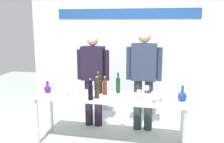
{
  "coord_description": "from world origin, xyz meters",
  "views": [
    {
      "loc": [
        0.81,
        -3.63,
        1.88
      ],
      "look_at": [
        0.0,
        0.15,
        1.13
      ],
      "focal_mm": 40.59,
      "sensor_mm": 36.0,
      "label": 1
    }
  ],
  "objects_px": {
    "decanter_blue_right": "(182,96)",
    "wine_bottle_1": "(97,89)",
    "wine_glass_left_0": "(77,87)",
    "wine_glass_right_3": "(139,92)",
    "wine_bottle_3": "(100,86)",
    "wine_glass_left_3": "(71,84)",
    "decanter_blue_left": "(48,89)",
    "wine_bottle_5": "(105,87)",
    "wine_glass_right_1": "(147,88)",
    "wine_glass_left_1": "(67,90)",
    "wine_glass_right_0": "(154,96)",
    "presenter_left": "(93,75)",
    "display_table": "(110,100)",
    "wine_bottle_0": "(90,91)",
    "wine_glass_right_4": "(161,93)",
    "wine_glass_right_2": "(154,94)",
    "wine_bottle_4": "(118,84)",
    "presenter_right": "(144,74)",
    "wine_glass_left_2": "(66,88)",
    "wine_glass_right_5": "(160,95)",
    "wine_bottle_2": "(98,83)"
  },
  "relations": [
    {
      "from": "presenter_right",
      "to": "wine_bottle_0",
      "type": "bearing_deg",
      "value": -128.16
    },
    {
      "from": "wine_bottle_4",
      "to": "wine_glass_left_0",
      "type": "xyz_separation_m",
      "value": [
        -0.63,
        -0.18,
        -0.03
      ]
    },
    {
      "from": "decanter_blue_left",
      "to": "wine_glass_left_3",
      "type": "bearing_deg",
      "value": 33.88
    },
    {
      "from": "presenter_right",
      "to": "wine_glass_right_1",
      "type": "height_order",
      "value": "presenter_right"
    },
    {
      "from": "wine_glass_left_1",
      "to": "wine_glass_left_2",
      "type": "distance_m",
      "value": 0.11
    },
    {
      "from": "decanter_blue_right",
      "to": "wine_glass_right_0",
      "type": "xyz_separation_m",
      "value": [
        -0.39,
        -0.23,
        0.04
      ]
    },
    {
      "from": "wine_glass_left_1",
      "to": "wine_glass_right_1",
      "type": "distance_m",
      "value": 1.23
    },
    {
      "from": "wine_glass_left_1",
      "to": "wine_glass_right_0",
      "type": "bearing_deg",
      "value": -3.2
    },
    {
      "from": "wine_glass_left_0",
      "to": "wine_glass_right_2",
      "type": "height_order",
      "value": "wine_glass_left_0"
    },
    {
      "from": "wine_bottle_0",
      "to": "wine_glass_right_2",
      "type": "distance_m",
      "value": 0.91
    },
    {
      "from": "wine_bottle_4",
      "to": "wine_glass_left_2",
      "type": "height_order",
      "value": "wine_bottle_4"
    },
    {
      "from": "wine_bottle_2",
      "to": "wine_bottle_4",
      "type": "xyz_separation_m",
      "value": [
        0.34,
        -0.05,
        0.0
      ]
    },
    {
      "from": "decanter_blue_left",
      "to": "wine_bottle_0",
      "type": "height_order",
      "value": "wine_bottle_0"
    },
    {
      "from": "wine_bottle_3",
      "to": "wine_bottle_4",
      "type": "xyz_separation_m",
      "value": [
        0.27,
        0.08,
        0.02
      ]
    },
    {
      "from": "presenter_right",
      "to": "wine_bottle_4",
      "type": "distance_m",
      "value": 0.58
    },
    {
      "from": "presenter_right",
      "to": "wine_glass_right_2",
      "type": "bearing_deg",
      "value": -74.66
    },
    {
      "from": "wine_bottle_4",
      "to": "wine_glass_left_0",
      "type": "bearing_deg",
      "value": -163.97
    },
    {
      "from": "wine_bottle_5",
      "to": "wine_glass_left_1",
      "type": "bearing_deg",
      "value": -156.5
    },
    {
      "from": "presenter_left",
      "to": "display_table",
      "type": "bearing_deg",
      "value": -54.72
    },
    {
      "from": "decanter_blue_right",
      "to": "wine_bottle_1",
      "type": "bearing_deg",
      "value": -174.19
    },
    {
      "from": "decanter_blue_left",
      "to": "wine_bottle_5",
      "type": "height_order",
      "value": "wine_bottle_5"
    },
    {
      "from": "wine_bottle_3",
      "to": "wine_glass_left_3",
      "type": "distance_m",
      "value": 0.53
    },
    {
      "from": "display_table",
      "to": "wine_glass_right_5",
      "type": "distance_m",
      "value": 0.79
    },
    {
      "from": "wine_bottle_5",
      "to": "wine_glass_right_4",
      "type": "distance_m",
      "value": 0.87
    },
    {
      "from": "wine_bottle_0",
      "to": "wine_glass_right_4",
      "type": "xyz_separation_m",
      "value": [
        1.01,
        0.2,
        -0.03
      ]
    },
    {
      "from": "display_table",
      "to": "wine_glass_right_1",
      "type": "bearing_deg",
      "value": 21.89
    },
    {
      "from": "wine_glass_left_0",
      "to": "wine_glass_right_5",
      "type": "distance_m",
      "value": 1.31
    },
    {
      "from": "decanter_blue_right",
      "to": "wine_glass_right_1",
      "type": "bearing_deg",
      "value": 155.72
    },
    {
      "from": "presenter_right",
      "to": "wine_glass_right_1",
      "type": "distance_m",
      "value": 0.45
    },
    {
      "from": "decanter_blue_left",
      "to": "wine_bottle_2",
      "type": "height_order",
      "value": "wine_bottle_2"
    },
    {
      "from": "wine_glass_left_0",
      "to": "wine_glass_right_0",
      "type": "relative_size",
      "value": 0.96
    },
    {
      "from": "wine_glass_right_0",
      "to": "wine_glass_left_3",
      "type": "bearing_deg",
      "value": 162.29
    },
    {
      "from": "decanter_blue_right",
      "to": "wine_glass_right_4",
      "type": "relative_size",
      "value": 1.62
    },
    {
      "from": "presenter_left",
      "to": "wine_glass_left_3",
      "type": "relative_size",
      "value": 10.95
    },
    {
      "from": "wine_glass_left_0",
      "to": "wine_bottle_0",
      "type": "bearing_deg",
      "value": -40.75
    },
    {
      "from": "wine_bottle_1",
      "to": "wine_glass_right_0",
      "type": "bearing_deg",
      "value": -7.23
    },
    {
      "from": "wine_glass_left_0",
      "to": "wine_glass_right_3",
      "type": "distance_m",
      "value": 0.99
    },
    {
      "from": "wine_bottle_0",
      "to": "wine_glass_right_5",
      "type": "bearing_deg",
      "value": 4.94
    },
    {
      "from": "wine_bottle_1",
      "to": "wine_bottle_5",
      "type": "xyz_separation_m",
      "value": [
        0.07,
        0.2,
        -0.01
      ]
    },
    {
      "from": "presenter_right",
      "to": "wine_glass_left_2",
      "type": "bearing_deg",
      "value": -147.59
    },
    {
      "from": "wine_bottle_4",
      "to": "wine_glass_right_4",
      "type": "distance_m",
      "value": 0.73
    },
    {
      "from": "wine_glass_right_3",
      "to": "wine_glass_right_4",
      "type": "distance_m",
      "value": 0.32
    },
    {
      "from": "wine_glass_right_1",
      "to": "decanter_blue_left",
      "type": "bearing_deg",
      "value": -171.45
    },
    {
      "from": "wine_bottle_5",
      "to": "wine_glass_right_3",
      "type": "relative_size",
      "value": 2.3
    },
    {
      "from": "wine_glass_right_3",
      "to": "display_table",
      "type": "bearing_deg",
      "value": 176.57
    },
    {
      "from": "wine_glass_left_1",
      "to": "wine_glass_left_0",
      "type": "bearing_deg",
      "value": 66.94
    },
    {
      "from": "wine_glass_left_1",
      "to": "wine_glass_right_5",
      "type": "xyz_separation_m",
      "value": [
        1.38,
        0.02,
        0.01
      ]
    },
    {
      "from": "wine_bottle_5",
      "to": "wine_glass_left_1",
      "type": "height_order",
      "value": "wine_bottle_5"
    },
    {
      "from": "wine_glass_left_0",
      "to": "wine_glass_left_1",
      "type": "distance_m",
      "value": 0.22
    },
    {
      "from": "display_table",
      "to": "decanter_blue_right",
      "type": "xyz_separation_m",
      "value": [
        1.06,
        -0.02,
        0.14
      ]
    }
  ]
}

